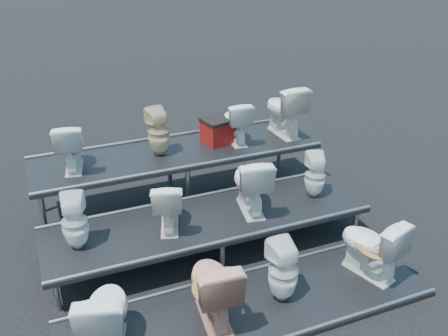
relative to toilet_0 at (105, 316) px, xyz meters
name	(u,v)px	position (x,y,z in m)	size (l,w,h in m)	color
ground	(209,247)	(1.56, 1.30, -0.48)	(80.00, 80.00, 0.00)	black
tier_front	(250,308)	(1.56, 0.00, -0.45)	(4.20, 1.20, 0.06)	black
tier_mid	(209,233)	(1.56, 1.30, -0.25)	(4.20, 1.20, 0.46)	black
tier_back	(178,177)	(1.56, 2.60, -0.05)	(4.20, 1.20, 0.86)	black
toilet_0	(105,316)	(0.00, 0.00, 0.00)	(0.47, 0.82, 0.84)	white
toilet_1	(213,287)	(1.12, 0.00, 0.00)	(0.47, 0.83, 0.84)	tan
toilet_2	(283,271)	(1.96, 0.00, -0.04)	(0.34, 0.34, 0.75)	white
toilet_3	(371,245)	(3.14, 0.00, -0.02)	(0.45, 0.79, 0.80)	white
toilet_4	(75,222)	(-0.09, 1.30, 0.32)	(0.31, 0.31, 0.68)	white
toilet_5	(168,204)	(1.03, 1.30, 0.32)	(0.37, 0.66, 0.67)	silver
toilet_6	(250,183)	(2.15, 1.30, 0.38)	(0.44, 0.78, 0.79)	white
toilet_7	(315,175)	(3.14, 1.30, 0.30)	(0.29, 0.29, 0.64)	white
toilet_8	(70,145)	(0.08, 2.60, 0.72)	(0.38, 0.67, 0.69)	white
toilet_9	(158,132)	(1.30, 2.60, 0.73)	(0.31, 0.32, 0.70)	#CBB386
toilet_10	(236,121)	(2.50, 2.60, 0.71)	(0.37, 0.65, 0.66)	white
toilet_11	(284,109)	(3.32, 2.60, 0.79)	(0.46, 0.81, 0.83)	silver
red_crate	(219,132)	(2.26, 2.68, 0.55)	(0.47, 0.38, 0.34)	maroon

